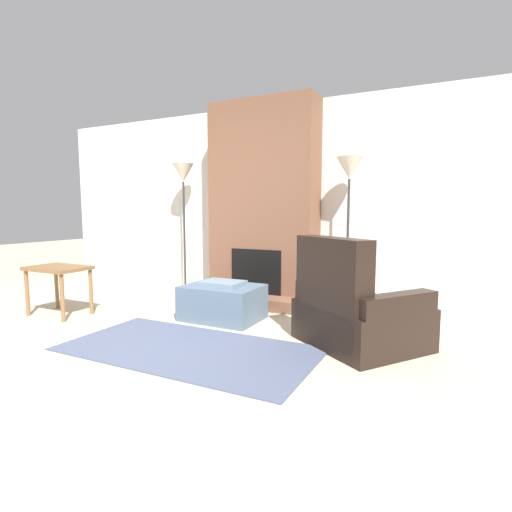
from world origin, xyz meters
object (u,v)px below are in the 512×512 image
at_px(ottoman, 223,302).
at_px(side_table, 58,274).
at_px(floor_lamp_right, 349,180).
at_px(armchair, 354,315).
at_px(floor_lamp_left, 183,183).

bearing_deg(ottoman, side_table, -159.42).
relative_size(side_table, floor_lamp_right, 0.37).
xyz_separation_m(ottoman, armchair, (1.50, -0.23, 0.09)).
bearing_deg(side_table, floor_lamp_right, 28.72).
distance_m(ottoman, armchair, 1.52).
relative_size(ottoman, armchair, 0.64).
xyz_separation_m(side_table, floor_lamp_right, (2.94, 1.61, 1.08)).
height_order(ottoman, floor_lamp_right, floor_lamp_right).
distance_m(armchair, floor_lamp_left, 3.22).
bearing_deg(floor_lamp_left, ottoman, -38.04).
bearing_deg(side_table, floor_lamp_left, 69.78).
height_order(armchair, floor_lamp_right, floor_lamp_right).
relative_size(armchair, side_table, 1.92).
relative_size(ottoman, side_table, 1.24).
xyz_separation_m(floor_lamp_left, floor_lamp_right, (2.35, 0.00, -0.04)).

